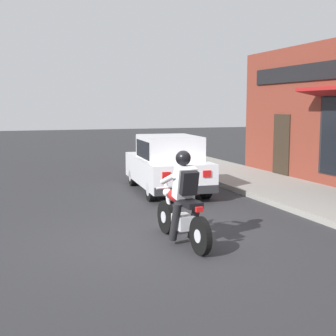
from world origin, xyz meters
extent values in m
plane|color=#2B2B2D|center=(0.00, 0.00, 0.00)|extent=(80.00, 80.00, 0.00)
cube|color=gray|center=(4.79, 3.00, 0.07)|extent=(2.60, 22.00, 0.14)
cube|color=#2D2319|center=(6.07, 5.36, 1.05)|extent=(0.04, 0.90, 2.10)
cylinder|color=black|center=(0.31, 0.34, 0.31)|extent=(0.14, 0.63, 0.62)
cylinder|color=silver|center=(0.31, 0.34, 0.31)|extent=(0.13, 0.22, 0.22)
cylinder|color=black|center=(0.40, -1.06, 0.31)|extent=(0.14, 0.63, 0.62)
cylinder|color=silver|center=(0.40, -1.06, 0.31)|extent=(0.13, 0.22, 0.22)
cube|color=silver|center=(0.36, -0.41, 0.39)|extent=(0.30, 0.42, 0.24)
ellipsoid|color=#B21919|center=(0.35, -0.16, 0.80)|extent=(0.33, 0.54, 0.24)
cube|color=black|center=(0.38, -0.64, 0.76)|extent=(0.29, 0.58, 0.10)
cylinder|color=silver|center=(0.32, 0.24, 0.62)|extent=(0.09, 0.33, 0.68)
cylinder|color=silver|center=(0.33, 0.12, 0.91)|extent=(0.56, 0.08, 0.04)
sphere|color=silver|center=(0.32, 0.29, 0.79)|extent=(0.16, 0.16, 0.16)
cylinder|color=silver|center=(0.55, -0.80, 0.29)|extent=(0.11, 0.55, 0.08)
cube|color=red|center=(0.40, -1.01, 0.73)|extent=(0.12, 0.07, 0.08)
cylinder|color=black|center=(0.19, -0.49, 0.43)|extent=(0.16, 0.36, 0.71)
cylinder|color=black|center=(0.55, -0.47, 0.43)|extent=(0.16, 0.36, 0.71)
cube|color=silver|center=(0.36, -0.46, 1.08)|extent=(0.36, 0.35, 0.57)
cylinder|color=silver|center=(0.15, -0.24, 1.12)|extent=(0.12, 0.52, 0.26)
cylinder|color=silver|center=(0.55, -0.21, 1.12)|extent=(0.12, 0.52, 0.26)
sphere|color=black|center=(0.36, -0.40, 1.49)|extent=(0.26, 0.26, 0.26)
cube|color=black|center=(0.37, -0.62, 1.10)|extent=(0.29, 0.26, 0.42)
cylinder|color=black|center=(1.14, 5.66, 0.30)|extent=(0.23, 0.61, 0.60)
cylinder|color=silver|center=(1.14, 5.66, 0.30)|extent=(0.22, 0.34, 0.33)
cylinder|color=black|center=(2.58, 5.55, 0.30)|extent=(0.23, 0.61, 0.60)
cylinder|color=silver|center=(2.58, 5.55, 0.30)|extent=(0.22, 0.34, 0.33)
cylinder|color=black|center=(0.96, 3.27, 0.30)|extent=(0.23, 0.61, 0.60)
cylinder|color=silver|center=(0.96, 3.27, 0.30)|extent=(0.22, 0.34, 0.33)
cylinder|color=black|center=(2.39, 3.16, 0.30)|extent=(0.23, 0.61, 0.60)
cylinder|color=silver|center=(2.39, 3.16, 0.30)|extent=(0.22, 0.34, 0.33)
cube|color=silver|center=(1.77, 4.41, 0.60)|extent=(1.92, 3.81, 0.70)
cube|color=silver|center=(1.75, 4.16, 1.24)|extent=(1.58, 2.00, 0.66)
cube|color=black|center=(1.81, 5.03, 1.19)|extent=(1.35, 0.45, 0.51)
cube|color=black|center=(1.02, 4.22, 1.22)|extent=(0.15, 1.52, 0.46)
cube|color=black|center=(2.47, 4.11, 1.22)|extent=(0.15, 1.52, 0.46)
cube|color=silver|center=(1.40, 6.30, 0.72)|extent=(0.24, 0.06, 0.14)
cube|color=red|center=(1.12, 2.60, 0.74)|extent=(0.20, 0.06, 0.16)
cube|color=silver|center=(2.42, 6.23, 0.72)|extent=(0.24, 0.06, 0.14)
cube|color=red|center=(2.13, 2.52, 0.74)|extent=(0.20, 0.06, 0.16)
cube|color=#28282B|center=(1.91, 6.24, 0.35)|extent=(1.61, 0.24, 0.20)
cube|color=#28282B|center=(1.63, 2.59, 0.35)|extent=(1.61, 0.24, 0.20)
camera|label=1|loc=(-2.52, -7.70, 2.36)|focal=50.00mm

